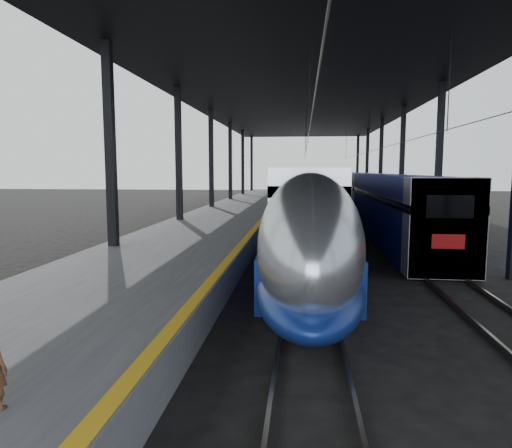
# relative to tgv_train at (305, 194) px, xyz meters

# --- Properties ---
(ground) EXTENTS (160.00, 160.00, 0.00)m
(ground) POSITION_rel_tgv_train_xyz_m (-2.00, -27.31, -1.93)
(ground) COLOR black
(ground) RESTS_ON ground
(platform) EXTENTS (6.00, 80.00, 1.00)m
(platform) POSITION_rel_tgv_train_xyz_m (-5.50, -7.31, -1.43)
(platform) COLOR #4C4C4F
(platform) RESTS_ON ground
(yellow_strip) EXTENTS (0.30, 80.00, 0.01)m
(yellow_strip) POSITION_rel_tgv_train_xyz_m (-2.70, -7.31, -0.92)
(yellow_strip) COLOR gold
(yellow_strip) RESTS_ON platform
(rails) EXTENTS (6.52, 80.00, 0.16)m
(rails) POSITION_rel_tgv_train_xyz_m (2.50, -7.31, -1.85)
(rails) COLOR slate
(rails) RESTS_ON ground
(canopy) EXTENTS (18.00, 75.00, 9.47)m
(canopy) POSITION_rel_tgv_train_xyz_m (-0.10, -7.31, 7.19)
(canopy) COLOR black
(canopy) RESTS_ON ground
(tgv_train) EXTENTS (2.87, 65.20, 4.12)m
(tgv_train) POSITION_rel_tgv_train_xyz_m (0.00, 0.00, 0.00)
(tgv_train) COLOR #ABADB3
(tgv_train) RESTS_ON ground
(second_train) EXTENTS (2.74, 56.05, 3.78)m
(second_train) POSITION_rel_tgv_train_xyz_m (5.00, 4.24, -0.01)
(second_train) COLOR navy
(second_train) RESTS_ON ground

